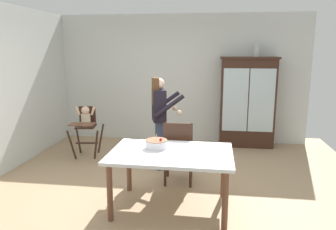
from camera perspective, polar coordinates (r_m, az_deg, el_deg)
name	(u,v)px	position (r m, az deg, el deg)	size (l,w,h in m)	color
ground_plane	(162,189)	(4.74, -1.14, -13.07)	(6.24, 6.24, 0.00)	tan
wall_back	(180,79)	(6.94, 2.22, 6.44)	(5.32, 0.06, 2.70)	silver
china_cabinet	(247,102)	(6.74, 13.89, 2.27)	(1.14, 0.48, 1.83)	#382116
ceramic_vase	(257,51)	(6.67, 15.45, 10.98)	(0.13, 0.13, 0.27)	#B2B7B2
high_chair_with_toddler	(86,122)	(6.12, -14.40, -1.23)	(0.65, 0.74, 0.95)	#382116
adult_person	(159,112)	(5.25, -1.54, 0.55)	(0.60, 0.59, 1.53)	#33425B
dining_table	(171,159)	(3.99, 0.55, -7.79)	(1.51, 1.03, 0.74)	silver
birthday_cake	(156,144)	(4.11, -2.09, -5.14)	(0.28, 0.28, 0.19)	white
dining_chair_far_side	(178,149)	(4.70, 1.84, -5.99)	(0.46, 0.46, 0.96)	#382116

